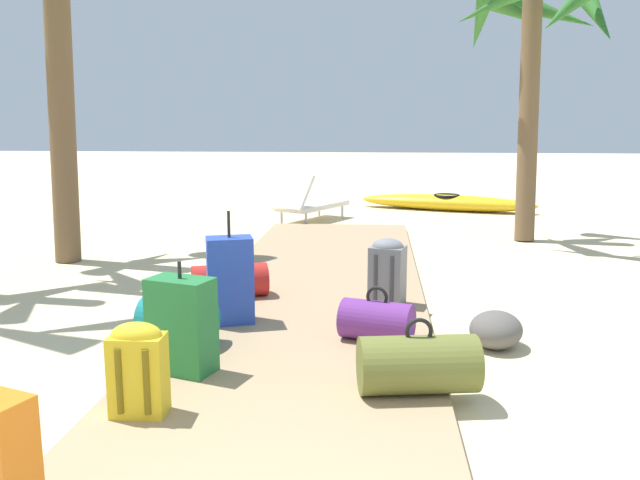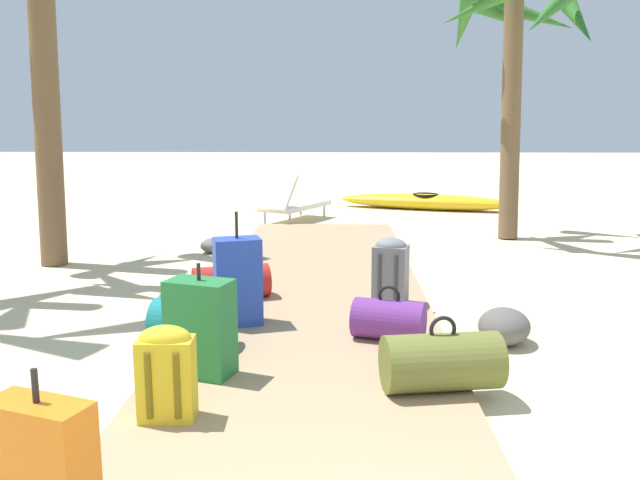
% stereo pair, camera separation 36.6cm
% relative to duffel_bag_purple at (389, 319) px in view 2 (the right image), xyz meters
% --- Properties ---
extents(ground_plane, '(60.00, 60.00, 0.00)m').
position_rel_duffel_bag_purple_xyz_m(ground_plane, '(-0.58, 0.14, -0.23)').
color(ground_plane, beige).
extents(boardwalk, '(2.01, 8.74, 0.08)m').
position_rel_duffel_bag_purple_xyz_m(boardwalk, '(-0.58, 1.02, -0.19)').
color(boardwalk, tan).
rests_on(boardwalk, ground).
extents(duffel_bag_purple, '(0.58, 0.43, 0.41)m').
position_rel_duffel_bag_purple_xyz_m(duffel_bag_purple, '(0.00, 0.00, 0.00)').
color(duffel_bag_purple, '#6B2D84').
rests_on(duffel_bag_purple, boardwalk).
extents(duffel_bag_teal, '(0.56, 0.41, 0.45)m').
position_rel_duffel_bag_purple_xyz_m(duffel_bag_teal, '(-1.42, -0.19, 0.02)').
color(duffel_bag_teal, '#197A7F').
rests_on(duffel_bag_teal, boardwalk).
extents(suitcase_green, '(0.45, 0.35, 0.72)m').
position_rel_duffel_bag_purple_xyz_m(suitcase_green, '(-1.23, -0.70, 0.16)').
color(suitcase_green, '#237538').
rests_on(suitcase_green, boardwalk).
extents(backpack_grey, '(0.34, 0.32, 0.58)m').
position_rel_duffel_bag_purple_xyz_m(backpack_grey, '(0.09, 0.97, 0.16)').
color(backpack_grey, slate).
rests_on(backpack_grey, boardwalk).
extents(suitcase_blue, '(0.41, 0.33, 0.89)m').
position_rel_duffel_bag_purple_xyz_m(suitcase_blue, '(-1.15, 0.34, 0.19)').
color(suitcase_blue, '#2847B7').
rests_on(suitcase_blue, boardwalk).
extents(backpack_yellow, '(0.30, 0.21, 0.52)m').
position_rel_duffel_bag_purple_xyz_m(backpack_yellow, '(-1.28, -1.33, 0.12)').
color(backpack_yellow, gold).
rests_on(backpack_yellow, boardwalk).
extents(duffel_bag_olive, '(0.74, 0.45, 0.45)m').
position_rel_duffel_bag_purple_xyz_m(duffel_bag_olive, '(0.24, -0.90, 0.02)').
color(duffel_bag_olive, olive).
rests_on(duffel_bag_olive, boardwalk).
extents(duffel_bag_red, '(0.74, 0.50, 0.41)m').
position_rel_duffel_bag_purple_xyz_m(duffel_bag_red, '(-1.33, 1.08, 0.00)').
color(duffel_bag_red, red).
rests_on(duffel_bag_red, boardwalk).
extents(palm_tree_far_right, '(2.22, 2.36, 3.72)m').
position_rel_duffel_bag_purple_xyz_m(palm_tree_far_right, '(2.08, 4.75, 2.64)').
color(palm_tree_far_right, brown).
rests_on(palm_tree_far_right, ground).
extents(lounge_chair, '(1.24, 1.62, 0.81)m').
position_rel_duffel_bag_purple_xyz_m(lounge_chair, '(-1.15, 6.08, 0.10)').
color(lounge_chair, white).
rests_on(lounge_chair, ground).
extents(kayak, '(3.31, 1.49, 0.30)m').
position_rel_duffel_bag_purple_xyz_m(kayak, '(1.29, 7.72, -0.08)').
color(kayak, gold).
rests_on(kayak, ground).
extents(rock_right_near, '(0.51, 0.55, 0.27)m').
position_rel_duffel_bag_purple_xyz_m(rock_right_near, '(0.88, 0.16, -0.09)').
color(rock_right_near, '#5B5651').
rests_on(rock_right_near, ground).
extents(rock_left_mid, '(0.47, 0.47, 0.19)m').
position_rel_duffel_bag_purple_xyz_m(rock_left_mid, '(-1.95, 3.52, -0.14)').
color(rock_left_mid, slate).
rests_on(rock_left_mid, ground).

